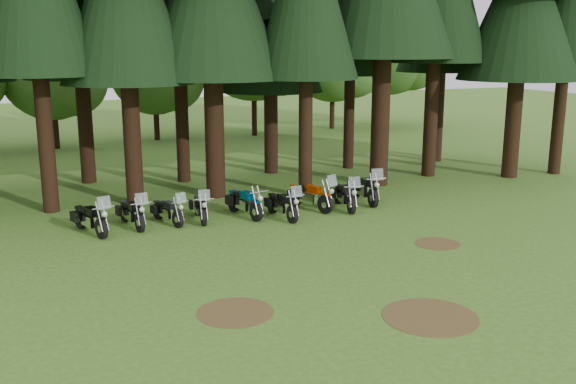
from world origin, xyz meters
The scene contains 18 objects.
ground centered at (0.00, 0.00, 0.00)m, with size 120.00×120.00×0.00m, color #38651D.
decid_3 centered at (-4.71, 25.13, 4.51)m, with size 6.12×5.95×7.65m.
decid_4 centered at (1.58, 26.32, 4.37)m, with size 5.93×5.76×7.41m.
decid_5 centered at (8.29, 25.71, 6.23)m, with size 8.45×8.21×10.56m.
decid_6 centered at (14.85, 27.01, 5.20)m, with size 7.06×6.86×8.82m.
decid_7 centered at (19.46, 26.83, 6.22)m, with size 8.44×8.20×10.55m.
dirt_patch_0 centered at (-3.00, -2.00, 0.01)m, with size 1.80×1.80×0.01m, color #4C3D1E.
dirt_patch_1 centered at (4.50, 0.50, 0.01)m, with size 1.40×1.40×0.01m, color #4C3D1E.
dirt_patch_2 centered at (1.00, -4.00, 0.01)m, with size 2.20×2.20×0.01m, color #4C3D1E.
motorcycle_0 centered at (-5.29, 5.94, 0.48)m, with size 0.99×2.27×1.45m.
motorcycle_1 centered at (-3.90, 6.22, 0.46)m, with size 0.63×2.21×1.39m.
motorcycle_2 centered at (-2.68, 6.16, 0.42)m, with size 0.80×1.99×1.27m.
motorcycle_3 centered at (-1.54, 6.10, 0.44)m, with size 0.53×2.11×1.33m.
motorcycle_4 centered at (0.08, 6.01, 0.48)m, with size 0.55×2.32×0.95m.
motorcycle_5 centered at (1.23, 5.22, 0.46)m, with size 0.51×2.21×1.39m.
motorcycle_6 centered at (2.66, 5.94, 0.50)m, with size 1.08×2.34×1.50m.
motorcycle_7 centered at (3.93, 5.54, 0.48)m, with size 0.69×2.31×1.45m.
motorcycle_8 centered at (5.13, 6.15, 0.52)m, with size 0.61×2.50×1.56m.
Camera 1 is at (-7.38, -15.20, 6.04)m, focal length 40.00 mm.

